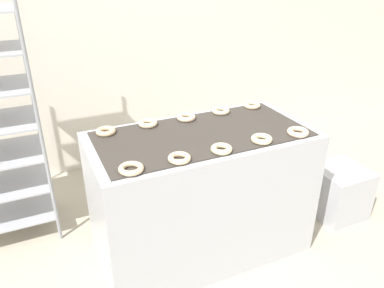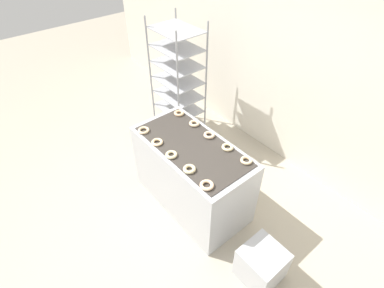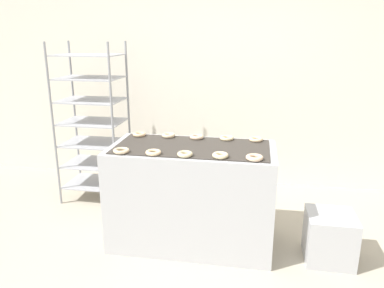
{
  "view_description": "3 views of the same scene",
  "coord_description": "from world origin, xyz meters",
  "px_view_note": "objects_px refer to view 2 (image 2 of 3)",
  "views": [
    {
      "loc": [
        -0.93,
        -1.27,
        1.84
      ],
      "look_at": [
        0.0,
        0.75,
        0.75
      ],
      "focal_mm": 35.0,
      "sensor_mm": 36.0,
      "label": 1
    },
    {
      "loc": [
        1.83,
        -0.91,
        2.96
      ],
      "look_at": [
        0.0,
        0.6,
        0.91
      ],
      "focal_mm": 28.0,
      "sensor_mm": 36.0,
      "label": 2
    },
    {
      "loc": [
        0.52,
        -2.36,
        1.8
      ],
      "look_at": [
        0.0,
        0.6,
        0.91
      ],
      "focal_mm": 35.0,
      "sensor_mm": 36.0,
      "label": 3
    }
  ],
  "objects_px": {
    "donut_near_right": "(189,169)",
    "fryer_machine": "(192,175)",
    "donut_near_center": "(171,155)",
    "donut_far_rightmost": "(246,160)",
    "donut_far_right": "(227,147)",
    "baking_rack_cart": "(178,80)",
    "donut_far_leftmost": "(179,113)",
    "donut_near_rightmost": "(207,185)",
    "donut_far_center": "(209,135)",
    "donut_near_leftmost": "(144,130)",
    "donut_near_left": "(157,142)",
    "donut_far_left": "(194,123)",
    "glaze_bin": "(261,264)"
  },
  "relations": [
    {
      "from": "donut_near_rightmost",
      "to": "donut_far_center",
      "type": "relative_size",
      "value": 1.04
    },
    {
      "from": "glaze_bin",
      "to": "donut_far_leftmost",
      "type": "height_order",
      "value": "donut_far_leftmost"
    },
    {
      "from": "donut_near_center",
      "to": "donut_far_leftmost",
      "type": "bearing_deg",
      "value": 136.33
    },
    {
      "from": "donut_far_rightmost",
      "to": "donut_far_leftmost",
      "type": "bearing_deg",
      "value": -179.0
    },
    {
      "from": "donut_far_rightmost",
      "to": "donut_near_left",
      "type": "bearing_deg",
      "value": -146.55
    },
    {
      "from": "donut_far_leftmost",
      "to": "donut_far_right",
      "type": "xyz_separation_m",
      "value": [
        0.81,
        0.01,
        -0.0
      ]
    },
    {
      "from": "fryer_machine",
      "to": "donut_far_center",
      "type": "height_order",
      "value": "donut_far_center"
    },
    {
      "from": "donut_far_leftmost",
      "to": "glaze_bin",
      "type": "bearing_deg",
      "value": -11.05
    },
    {
      "from": "donut_far_left",
      "to": "donut_near_right",
      "type": "bearing_deg",
      "value": -43.5
    },
    {
      "from": "donut_near_center",
      "to": "donut_near_rightmost",
      "type": "bearing_deg",
      "value": 0.61
    },
    {
      "from": "glaze_bin",
      "to": "donut_near_rightmost",
      "type": "xyz_separation_m",
      "value": [
        -0.64,
        -0.17,
        0.7
      ]
    },
    {
      "from": "donut_near_center",
      "to": "donut_near_rightmost",
      "type": "distance_m",
      "value": 0.53
    },
    {
      "from": "donut_near_leftmost",
      "to": "donut_near_right",
      "type": "xyz_separation_m",
      "value": [
        0.79,
        0.01,
        0.0
      ]
    },
    {
      "from": "donut_near_leftmost",
      "to": "donut_near_left",
      "type": "height_order",
      "value": "same"
    },
    {
      "from": "donut_near_leftmost",
      "to": "donut_far_center",
      "type": "xyz_separation_m",
      "value": [
        0.52,
        0.51,
        0.0
      ]
    },
    {
      "from": "donut_near_right",
      "to": "donut_far_left",
      "type": "relative_size",
      "value": 1.03
    },
    {
      "from": "donut_far_left",
      "to": "donut_near_left",
      "type": "bearing_deg",
      "value": -89.84
    },
    {
      "from": "fryer_machine",
      "to": "donut_near_right",
      "type": "distance_m",
      "value": 0.59
    },
    {
      "from": "donut_near_rightmost",
      "to": "donut_far_right",
      "type": "bearing_deg",
      "value": 116.28
    },
    {
      "from": "glaze_bin",
      "to": "donut_far_left",
      "type": "xyz_separation_m",
      "value": [
        -1.42,
        0.34,
        0.71
      ]
    },
    {
      "from": "donut_far_center",
      "to": "donut_near_left",
      "type": "bearing_deg",
      "value": -117.36
    },
    {
      "from": "donut_near_right",
      "to": "fryer_machine",
      "type": "bearing_deg",
      "value": 136.55
    },
    {
      "from": "donut_near_left",
      "to": "donut_far_center",
      "type": "relative_size",
      "value": 0.98
    },
    {
      "from": "donut_near_rightmost",
      "to": "donut_far_right",
      "type": "distance_m",
      "value": 0.57
    },
    {
      "from": "baking_rack_cart",
      "to": "donut_near_left",
      "type": "bearing_deg",
      "value": -46.38
    },
    {
      "from": "fryer_machine",
      "to": "donut_far_left",
      "type": "bearing_deg",
      "value": 136.45
    },
    {
      "from": "donut_near_center",
      "to": "donut_far_leftmost",
      "type": "height_order",
      "value": "same"
    },
    {
      "from": "donut_near_center",
      "to": "baking_rack_cart",
      "type": "bearing_deg",
      "value": 140.25
    },
    {
      "from": "glaze_bin",
      "to": "donut_far_center",
      "type": "xyz_separation_m",
      "value": [
        -1.16,
        0.33,
        0.71
      ]
    },
    {
      "from": "donut_near_left",
      "to": "donut_near_center",
      "type": "xyz_separation_m",
      "value": [
        0.25,
        -0.0,
        0.0
      ]
    },
    {
      "from": "donut_far_center",
      "to": "donut_far_left",
      "type": "bearing_deg",
      "value": 178.23
    },
    {
      "from": "fryer_machine",
      "to": "donut_near_rightmost",
      "type": "bearing_deg",
      "value": -26.16
    },
    {
      "from": "donut_near_rightmost",
      "to": "donut_far_center",
      "type": "distance_m",
      "value": 0.72
    },
    {
      "from": "donut_near_center",
      "to": "donut_far_right",
      "type": "xyz_separation_m",
      "value": [
        0.28,
        0.52,
        -0.0
      ]
    },
    {
      "from": "glaze_bin",
      "to": "donut_near_left",
      "type": "xyz_separation_m",
      "value": [
        -1.42,
        -0.17,
        0.7
      ]
    },
    {
      "from": "donut_near_right",
      "to": "donut_far_right",
      "type": "bearing_deg",
      "value": 89.42
    },
    {
      "from": "donut_near_center",
      "to": "donut_far_rightmost",
      "type": "xyz_separation_m",
      "value": [
        0.54,
        0.52,
        -0.0
      ]
    },
    {
      "from": "donut_near_rightmost",
      "to": "donut_far_left",
      "type": "height_order",
      "value": "donut_far_left"
    },
    {
      "from": "donut_near_leftmost",
      "to": "donut_far_center",
      "type": "bearing_deg",
      "value": 43.95
    },
    {
      "from": "glaze_bin",
      "to": "donut_far_rightmost",
      "type": "relative_size",
      "value": 3.37
    },
    {
      "from": "donut_near_leftmost",
      "to": "donut_near_rightmost",
      "type": "relative_size",
      "value": 0.99
    },
    {
      "from": "donut_far_rightmost",
      "to": "baking_rack_cart",
      "type": "bearing_deg",
      "value": 164.38
    },
    {
      "from": "glaze_bin",
      "to": "donut_near_left",
      "type": "relative_size",
      "value": 3.27
    },
    {
      "from": "fryer_machine",
      "to": "donut_near_center",
      "type": "distance_m",
      "value": 0.53
    },
    {
      "from": "donut_near_left",
      "to": "donut_near_rightmost",
      "type": "distance_m",
      "value": 0.78
    },
    {
      "from": "donut_far_leftmost",
      "to": "donut_far_right",
      "type": "height_order",
      "value": "donut_far_leftmost"
    },
    {
      "from": "fryer_machine",
      "to": "donut_near_leftmost",
      "type": "bearing_deg",
      "value": -153.47
    },
    {
      "from": "baking_rack_cart",
      "to": "fryer_machine",
      "type": "bearing_deg",
      "value": -31.45
    },
    {
      "from": "donut_far_left",
      "to": "donut_far_right",
      "type": "distance_m",
      "value": 0.53
    },
    {
      "from": "glaze_bin",
      "to": "donut_far_center",
      "type": "distance_m",
      "value": 1.4
    }
  ]
}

